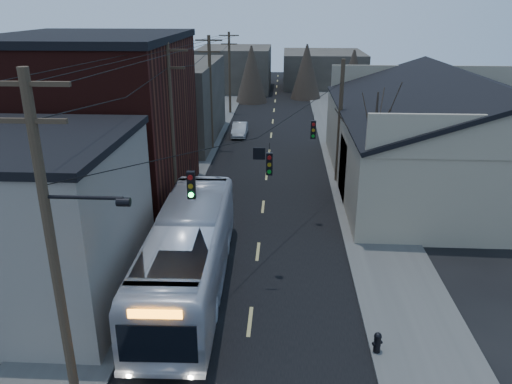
% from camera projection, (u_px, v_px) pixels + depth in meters
% --- Properties ---
extents(road_surface, '(9.00, 110.00, 0.02)m').
position_uv_depth(road_surface, '(268.00, 160.00, 40.42)').
color(road_surface, black).
rests_on(road_surface, ground).
extents(sidewalk_left, '(4.00, 110.00, 0.12)m').
position_uv_depth(sidewalk_left, '(189.00, 158.00, 40.75)').
color(sidewalk_left, '#474744').
rests_on(sidewalk_left, ground).
extents(sidewalk_right, '(4.00, 110.00, 0.12)m').
position_uv_depth(sidewalk_right, '(349.00, 161.00, 40.06)').
color(sidewalk_right, '#474744').
rests_on(sidewalk_right, ground).
extents(building_clapboard, '(8.00, 8.00, 7.00)m').
position_uv_depth(building_clapboard, '(28.00, 226.00, 20.06)').
color(building_clapboard, '#6F665C').
rests_on(building_clapboard, ground).
extents(building_brick, '(10.00, 12.00, 10.00)m').
position_uv_depth(building_brick, '(97.00, 126.00, 29.85)').
color(building_brick, black).
rests_on(building_brick, ground).
extents(building_left_far, '(9.00, 14.00, 7.00)m').
position_uv_depth(building_left_far, '(167.00, 102.00, 45.29)').
color(building_left_far, '#35302B').
rests_on(building_left_far, ground).
extents(warehouse, '(16.16, 20.60, 7.73)m').
position_uv_depth(warehouse, '(456.00, 147.00, 34.11)').
color(warehouse, gray).
rests_on(warehouse, ground).
extents(building_far_left, '(10.00, 12.00, 6.00)m').
position_uv_depth(building_far_left, '(235.00, 69.00, 72.35)').
color(building_far_left, '#35302B').
rests_on(building_far_left, ground).
extents(building_far_right, '(12.00, 14.00, 5.00)m').
position_uv_depth(building_far_right, '(323.00, 69.00, 76.50)').
color(building_far_right, '#35302B').
rests_on(building_far_right, ground).
extents(bare_tree, '(0.40, 0.40, 7.20)m').
position_uv_depth(bare_tree, '(373.00, 153.00, 29.47)').
color(bare_tree, black).
rests_on(bare_tree, ground).
extents(utility_lines, '(11.24, 45.28, 10.50)m').
position_uv_depth(utility_lines, '(220.00, 114.00, 33.36)').
color(utility_lines, '#382B1E').
rests_on(utility_lines, ground).
extents(bus, '(3.27, 12.68, 3.51)m').
position_uv_depth(bus, '(188.00, 253.00, 21.59)').
color(bus, silver).
rests_on(bus, ground).
extents(parked_car, '(1.34, 3.82, 1.26)m').
position_uv_depth(parked_car, '(240.00, 130.00, 47.48)').
color(parked_car, '#ACB0B4').
rests_on(parked_car, ground).
extents(fire_hydrant, '(0.39, 0.28, 0.81)m').
position_uv_depth(fire_hydrant, '(377.00, 342.00, 17.85)').
color(fire_hydrant, black).
rests_on(fire_hydrant, sidewalk_right).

